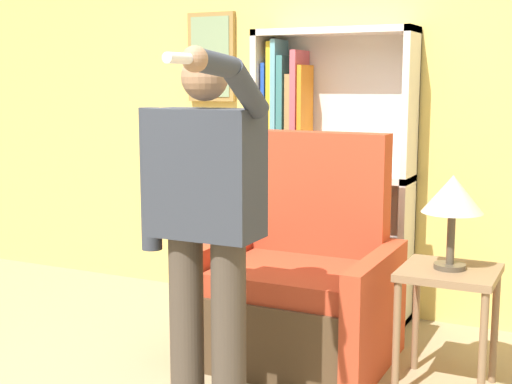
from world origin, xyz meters
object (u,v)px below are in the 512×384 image
person_standing (204,218)px  table_lamp (453,198)px  armchair (301,290)px  side_table (449,290)px  bookcase (314,183)px

person_standing → table_lamp: bearing=43.2°
table_lamp → armchair: bearing=172.4°
person_standing → side_table: (0.87, 0.82, -0.42)m
bookcase → person_standing: size_ratio=1.13×
bookcase → side_table: bearing=-39.8°
bookcase → armchair: bearing=-73.3°
bookcase → person_standing: bookcase is taller
armchair → person_standing: person_standing is taller
armchair → table_lamp: armchair is taller
bookcase → table_lamp: bearing=-39.8°
table_lamp → person_standing: bearing=-136.8°
person_standing → side_table: 1.26m
side_table → table_lamp: (0.00, 0.00, 0.45)m
armchair → person_standing: 1.08m
person_standing → table_lamp: size_ratio=3.58×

